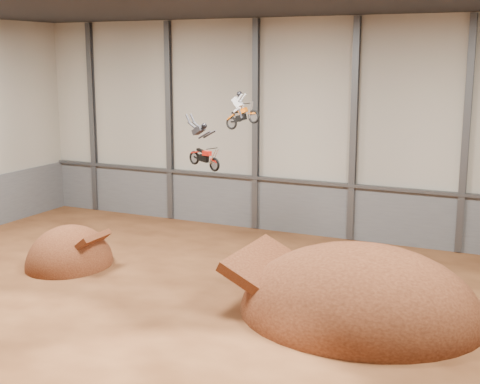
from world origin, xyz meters
name	(u,v)px	position (x,y,z in m)	size (l,w,h in m)	color
floor	(192,309)	(0.00, 0.00, 0.00)	(40.00, 40.00, 0.00)	#4A2613
back_wall	(304,128)	(0.00, 15.00, 7.00)	(40.00, 0.10, 14.00)	#ACA699
lower_band_back	(302,208)	(0.00, 14.90, 1.75)	(39.80, 0.18, 3.50)	slate
steel_rail	(302,181)	(0.00, 14.75, 3.55)	(39.80, 0.35, 0.20)	#47494F
steel_column_0	(93,118)	(-16.67, 14.80, 7.00)	(0.40, 0.36, 13.90)	#47494F
steel_column_1	(169,122)	(-10.00, 14.80, 7.00)	(0.40, 0.36, 13.90)	#47494F
steel_column_2	(256,126)	(-3.33, 14.80, 7.00)	(0.40, 0.36, 13.90)	#47494F
steel_column_3	(354,131)	(3.33, 14.80, 7.00)	(0.40, 0.36, 13.90)	#47494F
steel_column_4	(466,136)	(10.00, 14.80, 7.00)	(0.40, 0.36, 13.90)	#47494F
takeoff_ramp	(70,265)	(-9.46, 2.84, 0.00)	(4.58, 5.28, 4.58)	#441E11
landing_ramp	(359,315)	(7.27, 2.58, 0.00)	(11.08, 9.80, 6.39)	#441E11
fmx_rider_a	(244,107)	(-0.48, 6.78, 8.88)	(2.24, 0.85, 2.03)	#C1520B
fmx_rider_b	(204,143)	(-0.80, 2.78, 7.41)	(2.86, 0.82, 2.45)	red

